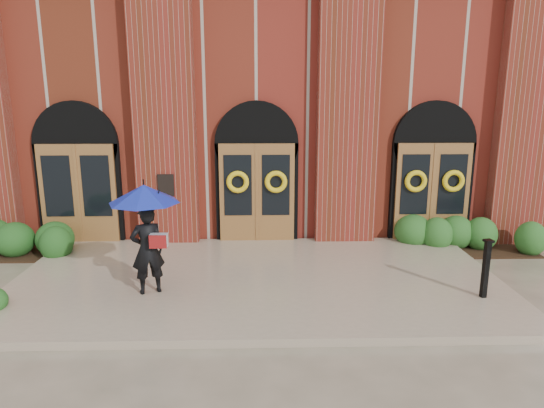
{
  "coord_description": "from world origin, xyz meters",
  "views": [
    {
      "loc": [
        0.08,
        -9.36,
        3.91
      ],
      "look_at": [
        0.34,
        1.0,
        1.5
      ],
      "focal_mm": 32.0,
      "sensor_mm": 36.0,
      "label": 1
    }
  ],
  "objects_px": {
    "hedge_wall_right": "(464,235)",
    "man_with_umbrella": "(146,218)",
    "hedge_wall_left": "(21,238)",
    "metal_post": "(486,267)"
  },
  "relations": [
    {
      "from": "man_with_umbrella",
      "to": "hedge_wall_right",
      "type": "relative_size",
      "value": 0.68
    },
    {
      "from": "metal_post",
      "to": "hedge_wall_right",
      "type": "distance_m",
      "value": 3.36
    },
    {
      "from": "hedge_wall_left",
      "to": "hedge_wall_right",
      "type": "bearing_deg",
      "value": 0.0
    },
    {
      "from": "man_with_umbrella",
      "to": "metal_post",
      "type": "bearing_deg",
      "value": 154.67
    },
    {
      "from": "hedge_wall_left",
      "to": "hedge_wall_right",
      "type": "distance_m",
      "value": 11.01
    },
    {
      "from": "hedge_wall_left",
      "to": "hedge_wall_right",
      "type": "height_order",
      "value": "same"
    },
    {
      "from": "hedge_wall_left",
      "to": "man_with_umbrella",
      "type": "bearing_deg",
      "value": -36.75
    },
    {
      "from": "hedge_wall_right",
      "to": "man_with_umbrella",
      "type": "bearing_deg",
      "value": -158.78
    },
    {
      "from": "man_with_umbrella",
      "to": "hedge_wall_left",
      "type": "distance_m",
      "value": 4.86
    },
    {
      "from": "hedge_wall_right",
      "to": "metal_post",
      "type": "bearing_deg",
      "value": -106.53
    }
  ]
}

